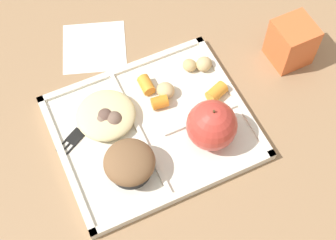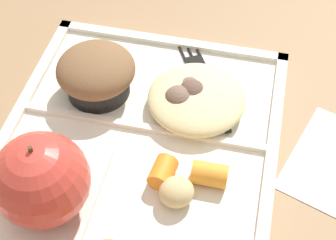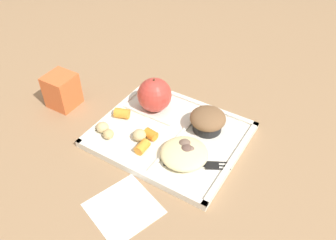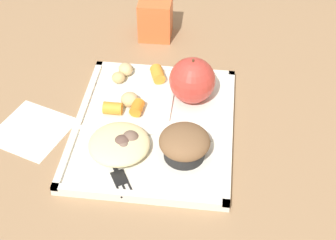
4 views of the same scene
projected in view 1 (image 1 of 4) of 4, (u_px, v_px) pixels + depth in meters
ground at (153, 130)px, 0.84m from camera, size 6.00×6.00×0.00m
lunch_tray at (153, 128)px, 0.84m from camera, size 0.32×0.27×0.02m
green_apple at (212, 125)px, 0.79m from camera, size 0.08×0.08×0.09m
bran_muffin at (130, 164)px, 0.77m from camera, size 0.08×0.08×0.05m
carrot_slice_diagonal at (217, 92)px, 0.85m from camera, size 0.04×0.03×0.02m
carrot_slice_back at (160, 102)px, 0.84m from camera, size 0.03×0.03×0.02m
carrot_slice_small at (146, 85)px, 0.86m from camera, size 0.02×0.03×0.02m
potato_chunk_small at (204, 64)px, 0.88m from camera, size 0.04×0.04×0.02m
potato_chunk_corner at (190, 65)px, 0.88m from camera, size 0.03×0.03×0.02m
potato_chunk_browned at (166, 90)px, 0.85m from camera, size 0.04×0.04×0.02m
egg_noodle_pile at (106, 115)px, 0.83m from camera, size 0.10×0.10×0.03m
meatball_center at (102, 121)px, 0.82m from camera, size 0.03×0.03×0.03m
meatball_back at (106, 117)px, 0.82m from camera, size 0.03×0.03×0.03m
meatball_side at (114, 120)px, 0.82m from camera, size 0.03×0.03×0.03m
plastic_fork at (82, 129)px, 0.83m from camera, size 0.13×0.08×0.00m
milk_carton at (292, 42)px, 0.88m from camera, size 0.07×0.07×0.09m
paper_napkin at (94, 47)px, 0.93m from camera, size 0.15×0.15×0.00m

